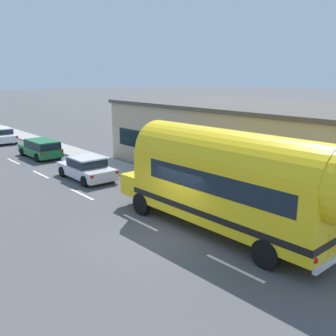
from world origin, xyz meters
name	(u,v)px	position (x,y,z in m)	size (l,w,h in m)	color
ground_plane	(168,236)	(0.00, 0.00, 0.00)	(300.00, 300.00, 0.00)	#4C4C4F
lane_markings	(75,167)	(2.61, 12.80, 0.00)	(3.84, 80.00, 0.01)	silver
sidewalk_slab	(123,168)	(4.69, 10.00, 0.07)	(1.95, 90.00, 0.15)	#9E9B93
roadside_building	(260,138)	(11.13, 3.93, 2.17)	(10.18, 19.66, 4.34)	tan
painted_bus	(235,179)	(1.87, -1.68, 2.30)	(2.73, 11.07, 4.12)	yellow
car_lead	(87,167)	(1.69, 9.43, 0.73)	(1.99, 4.29, 1.37)	silver
car_second	(41,147)	(2.06, 17.05, 0.79)	(1.91, 4.29, 1.37)	#196633
car_third	(1,134)	(1.92, 25.94, 0.74)	(2.03, 4.59, 1.37)	white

